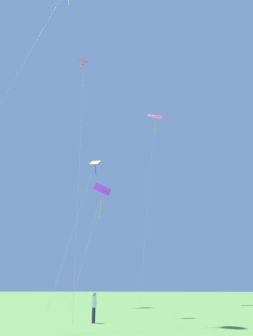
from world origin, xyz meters
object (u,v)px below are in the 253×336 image
Objects in this scene: kite_yellow_diamond at (93,169)px; kite_red_high at (83,74)px; kite_purple_streamer at (102,195)px; kite_pink_low at (154,122)px; person_near_tree at (94,304)px.

kite_red_high is at bearing -82.33° from kite_yellow_diamond.
kite_red_high is at bearing -89.47° from kite_purple_streamer.
kite_purple_streamer is (1.37, -0.95, -3.73)m from kite_yellow_diamond.
kite_pink_low is 17.17× the size of person_near_tree.
kite_purple_streamer is 16.81m from kite_pink_low.
kite_yellow_diamond reaches higher than kite_purple_streamer.
kite_yellow_diamond is at bearing -138.26° from kite_pink_low.
person_near_tree is (3.23, -14.80, -10.79)m from kite_purple_streamer.
kite_yellow_diamond is 14.13m from kite_pink_low.
kite_yellow_diamond is 21.91m from person_near_tree.
kite_yellow_diamond is at bearing 106.27° from person_near_tree.
kite_pink_low is 1.16× the size of kite_red_high.
kite_purple_streamer is at bearing 102.29° from person_near_tree.
kite_red_high reaches higher than kite_purple_streamer.
kite_purple_streamer is 18.60m from person_near_tree.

